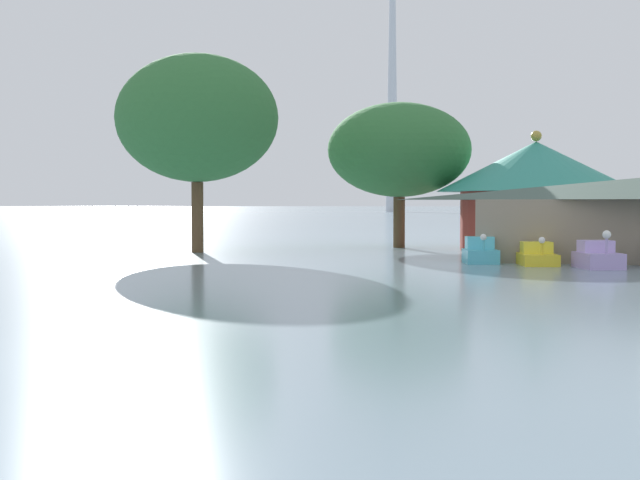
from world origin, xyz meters
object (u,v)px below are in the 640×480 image
object	(u,v)px
pedal_boat_yellow	(537,256)
pedal_boat_lavender	(598,257)
shoreline_tree_tall_left	(197,118)
pedal_boat_cyan	(480,253)
green_roof_pavilion	(536,188)
shoreline_tree_mid	(399,150)

from	to	relation	value
pedal_boat_yellow	pedal_boat_lavender	bearing A→B (deg)	47.17
pedal_boat_lavender	shoreline_tree_tall_left	distance (m)	26.33
pedal_boat_cyan	green_roof_pavilion	world-z (taller)	green_roof_pavilion
pedal_boat_lavender	shoreline_tree_mid	bearing A→B (deg)	-163.80
green_roof_pavilion	shoreline_tree_tall_left	xyz separation A→B (m)	(-19.84, -8.44, 4.24)
pedal_boat_lavender	shoreline_tree_mid	world-z (taller)	shoreline_tree_mid
pedal_boat_cyan	shoreline_tree_tall_left	size ratio (longest dim) A/B	0.22
pedal_boat_yellow	shoreline_tree_mid	xyz separation A→B (m)	(-10.13, 17.02, 6.19)
pedal_boat_yellow	green_roof_pavilion	world-z (taller)	green_roof_pavilion
pedal_boat_lavender	shoreline_tree_mid	distance (m)	23.53
green_roof_pavilion	shoreline_tree_tall_left	bearing A→B (deg)	-156.96
pedal_boat_cyan	pedal_boat_yellow	size ratio (longest dim) A/B	0.85
pedal_boat_lavender	pedal_boat_cyan	bearing A→B (deg)	-131.56
pedal_boat_cyan	shoreline_tree_tall_left	world-z (taller)	shoreline_tree_tall_left
green_roof_pavilion	shoreline_tree_mid	xyz separation A→B (m)	(-9.19, 1.48, 2.67)
pedal_boat_yellow	shoreline_tree_tall_left	distance (m)	23.30
pedal_boat_yellow	pedal_boat_lavender	xyz separation A→B (m)	(2.83, -1.65, 0.08)
pedal_boat_yellow	shoreline_tree_mid	bearing A→B (deg)	-161.81
pedal_boat_cyan	pedal_boat_yellow	xyz separation A→B (m)	(2.85, -0.76, -0.08)
pedal_boat_cyan	shoreline_tree_tall_left	bearing A→B (deg)	-124.11
pedal_boat_cyan	pedal_boat_lavender	bearing A→B (deg)	52.37
green_roof_pavilion	shoreline_tree_mid	bearing A→B (deg)	170.86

